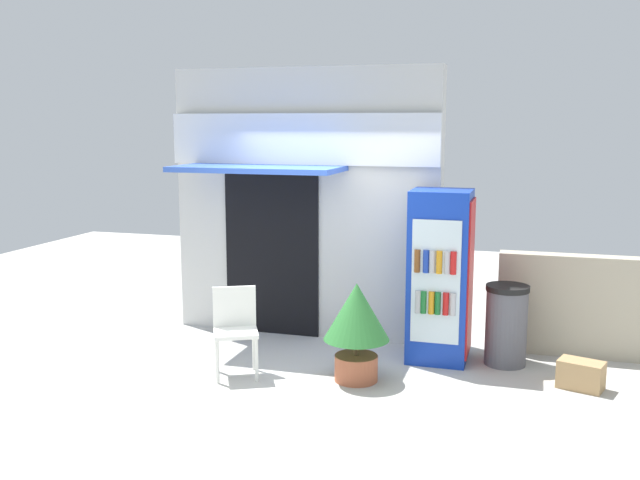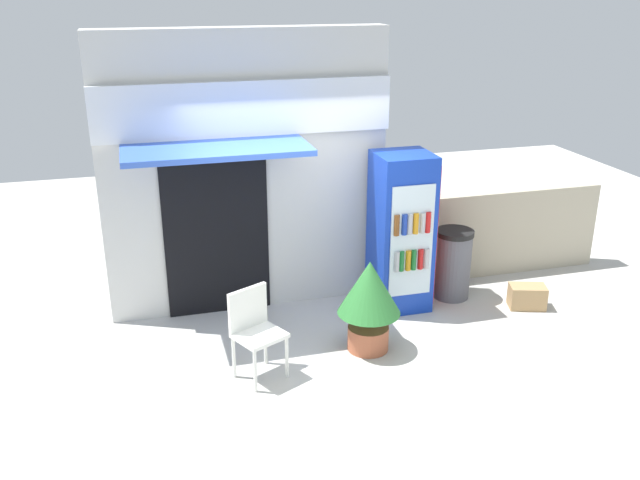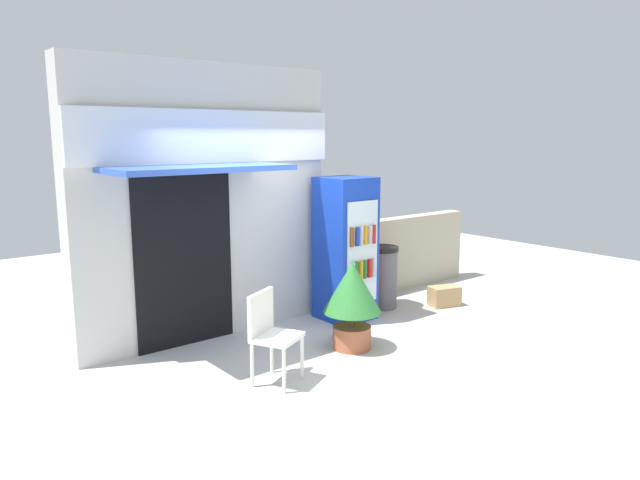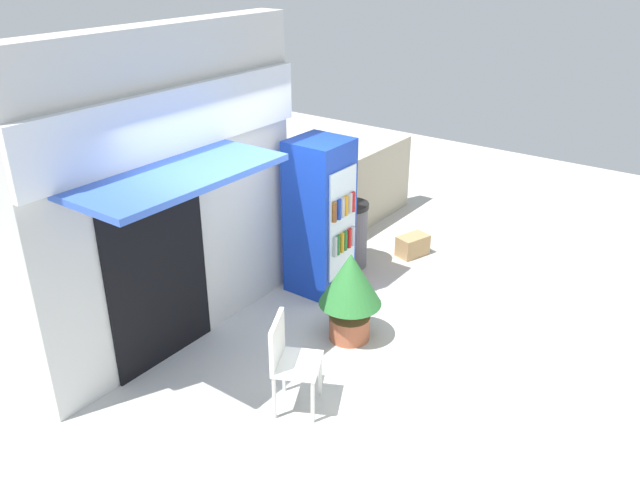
{
  "view_description": "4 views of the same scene",
  "coord_description": "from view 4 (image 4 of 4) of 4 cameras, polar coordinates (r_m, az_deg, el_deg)",
  "views": [
    {
      "loc": [
        2.15,
        -6.69,
        2.59
      ],
      "look_at": [
        -0.02,
        0.51,
        1.35
      ],
      "focal_mm": 40.09,
      "sensor_mm": 36.0,
      "label": 1
    },
    {
      "loc": [
        -1.72,
        -5.97,
        3.7
      ],
      "look_at": [
        0.06,
        0.44,
        1.16
      ],
      "focal_mm": 38.16,
      "sensor_mm": 36.0,
      "label": 2
    },
    {
      "loc": [
        -3.87,
        -4.7,
        2.43
      ],
      "look_at": [
        0.28,
        0.37,
        1.25
      ],
      "focal_mm": 33.06,
      "sensor_mm": 36.0,
      "label": 3
    },
    {
      "loc": [
        -4.38,
        -3.11,
        3.9
      ],
      "look_at": [
        0.35,
        0.35,
        1.14
      ],
      "focal_mm": 35.85,
      "sensor_mm": 36.0,
      "label": 4
    }
  ],
  "objects": [
    {
      "name": "stone_boundary_wall",
      "position": [
        9.37,
        3.69,
        4.34
      ],
      "size": [
        2.45,
        0.24,
        1.14
      ],
      "primitive_type": "cube",
      "color": "#B7AD93",
      "rests_on": "ground"
    },
    {
      "name": "drink_cooler",
      "position": [
        7.53,
        0.05,
        2.05
      ],
      "size": [
        0.66,
        0.69,
        1.88
      ],
      "color": "#1438B2",
      "rests_on": "ground"
    },
    {
      "name": "ground",
      "position": [
        6.64,
        0.67,
        -10.77
      ],
      "size": [
        16.0,
        16.0,
        0.0
      ],
      "primitive_type": "plane",
      "color": "beige"
    },
    {
      "name": "trash_bin",
      "position": [
        8.29,
        2.72,
        0.51
      ],
      "size": [
        0.46,
        0.46,
        0.88
      ],
      "color": "#595960",
      "rests_on": "ground"
    },
    {
      "name": "cardboard_box",
      "position": [
        8.76,
        8.27,
        -0.49
      ],
      "size": [
        0.48,
        0.37,
        0.28
      ],
      "primitive_type": "cube",
      "rotation": [
        0.0,
        0.0,
        -0.31
      ],
      "color": "tan",
      "rests_on": "ground"
    },
    {
      "name": "storefront_building",
      "position": [
        6.43,
        -13.19,
        4.06
      ],
      "size": [
        3.28,
        1.21,
        3.24
      ],
      "color": "silver",
      "rests_on": "ground"
    },
    {
      "name": "potted_plant_near_shop",
      "position": [
        6.68,
        2.72,
        -4.21
      ],
      "size": [
        0.67,
        0.67,
        1.01
      ],
      "color": "#AD5B3D",
      "rests_on": "ground"
    },
    {
      "name": "plastic_chair",
      "position": [
        5.79,
        -2.83,
        -10.37
      ],
      "size": [
        0.58,
        0.56,
        0.91
      ],
      "color": "white",
      "rests_on": "ground"
    }
  ]
}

